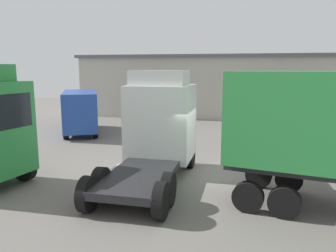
{
  "coord_description": "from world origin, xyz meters",
  "views": [
    {
      "loc": [
        0.84,
        -12.51,
        4.12
      ],
      "look_at": [
        -2.03,
        1.6,
        1.6
      ],
      "focal_mm": 35.0,
      "sensor_mm": 36.0,
      "label": 1
    }
  ],
  "objects": [
    {
      "name": "ground_plane",
      "position": [
        0.0,
        0.0,
        0.0
      ],
      "size": [
        60.0,
        60.0,
        0.0
      ],
      "primitive_type": "plane",
      "color": "slate"
    },
    {
      "name": "warehouse_building",
      "position": [
        0.0,
        17.11,
        2.65
      ],
      "size": [
        25.31,
        6.73,
        5.28
      ],
      "color": "#B7B2A3",
      "rests_on": "ground_plane"
    },
    {
      "name": "delivery_van_blue",
      "position": [
        -8.92,
        6.98,
        1.45
      ],
      "size": [
        4.05,
        5.56,
        2.69
      ],
      "rotation": [
        0.0,
        0.0,
        2.02
      ],
      "color": "#2347A3",
      "rests_on": "ground_plane"
    },
    {
      "name": "tractor_unit_white",
      "position": [
        -2.05,
        -0.24,
        1.92
      ],
      "size": [
        2.67,
        6.21,
        4.07
      ],
      "rotation": [
        0.0,
        0.0,
        1.54
      ],
      "color": "silver",
      "rests_on": "ground_plane"
    },
    {
      "name": "delivery_van_grey",
      "position": [
        3.36,
        8.8,
        1.32
      ],
      "size": [
        5.01,
        5.05,
        2.4
      ],
      "rotation": [
        0.0,
        0.0,
        2.35
      ],
      "color": "gray",
      "rests_on": "ground_plane"
    }
  ]
}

